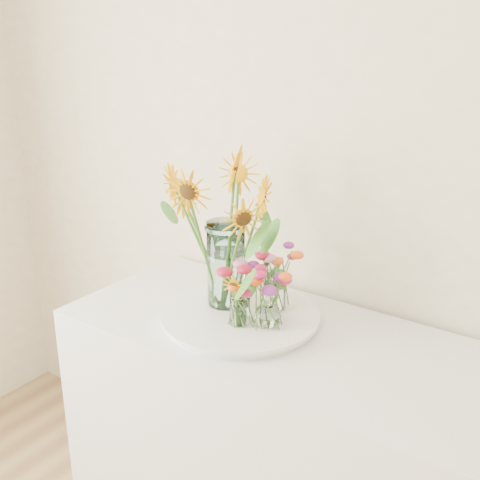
{
  "coord_description": "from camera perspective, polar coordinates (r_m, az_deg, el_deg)",
  "views": [
    {
      "loc": [
        0.49,
        0.55,
        1.77
      ],
      "look_at": [
        -0.5,
        1.94,
        1.16
      ],
      "focal_mm": 45.0,
      "sensor_mm": 36.0,
      "label": 1
    }
  ],
  "objects": [
    {
      "name": "small_vase_c",
      "position": [
        1.89,
        3.28,
        -4.84
      ],
      "size": [
        0.07,
        0.07,
        0.12
      ],
      "primitive_type": "cylinder",
      "rotation": [
        0.0,
        0.0,
        0.03
      ],
      "color": "white",
      "rests_on": "tray"
    },
    {
      "name": "mason_jar",
      "position": [
        1.89,
        -1.34,
        -2.33
      ],
      "size": [
        0.15,
        0.15,
        0.28
      ],
      "primitive_type": "cylinder",
      "rotation": [
        0.0,
        0.0,
        0.32
      ],
      "color": "#BEF4F8",
      "rests_on": "tray"
    },
    {
      "name": "wildflower_posy_a",
      "position": [
        1.77,
        -0.02,
        -5.28
      ],
      "size": [
        0.19,
        0.19,
        0.19
      ],
      "primitive_type": null,
      "color": "#F85C15",
      "rests_on": "tray"
    },
    {
      "name": "sunflower_bouquet",
      "position": [
        1.84,
        -1.38,
        1.25
      ],
      "size": [
        0.8,
        0.8,
        0.53
      ],
      "primitive_type": null,
      "rotation": [
        0.0,
        0.0,
        0.32
      ],
      "color": "#F6A605",
      "rests_on": "tray"
    },
    {
      "name": "small_vase_a",
      "position": [
        1.79,
        -0.02,
        -6.59
      ],
      "size": [
        0.07,
        0.07,
        0.1
      ],
      "primitive_type": "cylinder",
      "rotation": [
        0.0,
        0.0,
        -0.1
      ],
      "color": "white",
      "rests_on": "tray"
    },
    {
      "name": "wildflower_posy_c",
      "position": [
        1.87,
        3.31,
        -3.58
      ],
      "size": [
        0.21,
        0.21,
        0.21
      ],
      "primitive_type": null,
      "color": "#F85C15",
      "rests_on": "tray"
    },
    {
      "name": "counter",
      "position": [
        2.07,
        4.07,
        -19.92
      ],
      "size": [
        1.4,
        0.6,
        0.9
      ],
      "primitive_type": "cube",
      "color": "white",
      "rests_on": "ground_plane"
    },
    {
      "name": "wildflower_posy_b",
      "position": [
        1.76,
        2.69,
        -5.21
      ],
      "size": [
        0.2,
        0.2,
        0.21
      ],
      "primitive_type": null,
      "color": "#F85C15",
      "rests_on": "tray"
    },
    {
      "name": "tray",
      "position": [
        1.89,
        0.02,
        -7.38
      ],
      "size": [
        0.47,
        0.47,
        0.02
      ],
      "primitive_type": "cylinder",
      "color": "white",
      "rests_on": "counter"
    },
    {
      "name": "small_vase_b",
      "position": [
        1.78,
        2.66,
        -6.53
      ],
      "size": [
        0.1,
        0.1,
        0.12
      ],
      "primitive_type": null,
      "rotation": [
        0.0,
        0.0,
        -0.28
      ],
      "color": "white",
      "rests_on": "tray"
    }
  ]
}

